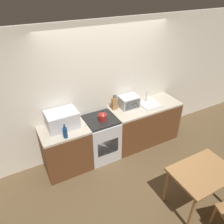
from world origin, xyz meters
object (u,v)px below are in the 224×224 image
Objects in this scene: stove_range at (101,138)px; bottle at (65,133)px; dining_table at (202,176)px; microwave at (62,120)px; toaster_oven at (129,102)px; kettle at (103,116)px.

stove_range is 0.96m from bottle.
stove_range is 0.97× the size of dining_table.
bottle reaches higher than dining_table.
bottle is at bearing -99.52° from microwave.
bottle is at bearing -166.00° from toaster_oven.
microwave is 2.10× the size of bottle.
stove_range is at bearing -7.43° from microwave.
toaster_oven reaches higher than stove_range.
toaster_oven is at bearing 1.87° from microwave.
bottle is (-0.75, -0.23, 0.55)m from stove_range.
kettle reaches higher than dining_table.
kettle is 0.38× the size of microwave.
stove_range is at bearing 110.59° from kettle.
toaster_oven is (1.40, 0.05, -0.03)m from microwave.
bottle reaches higher than stove_range.
microwave is at bearing 130.26° from dining_table.
kettle is at bearing -164.12° from toaster_oven.
stove_range is 4.34× the size of kettle.
dining_table is (0.83, -1.68, -0.37)m from kettle.
microwave is at bearing 172.57° from stove_range.
dining_table is at bearing -43.37° from bottle.
stove_range is 0.92m from microwave.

